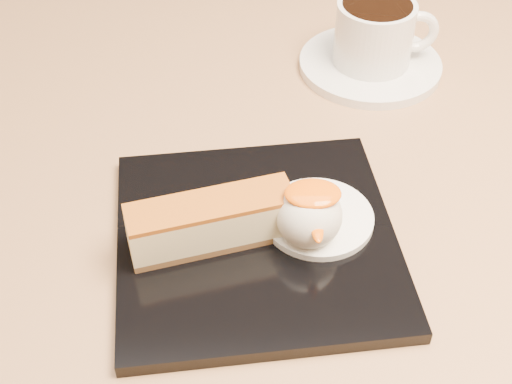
{
  "coord_description": "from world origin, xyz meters",
  "views": [
    {
      "loc": [
        -0.07,
        -0.48,
        1.14
      ],
      "look_at": [
        -0.06,
        -0.07,
        0.76
      ],
      "focal_mm": 50.0,
      "sensor_mm": 36.0,
      "label": 1
    }
  ],
  "objects_px": {
    "dessert_plate": "(257,240)",
    "cheesecake": "(211,222)",
    "ice_cream_scoop": "(309,216)",
    "saucer": "(370,65)",
    "table": "(308,280)",
    "coffee_cup": "(376,32)"
  },
  "relations": [
    {
      "from": "dessert_plate",
      "to": "saucer",
      "type": "xyz_separation_m",
      "value": [
        0.13,
        0.25,
        -0.0
      ]
    },
    {
      "from": "dessert_plate",
      "to": "table",
      "type": "bearing_deg",
      "value": 58.52
    },
    {
      "from": "dessert_plate",
      "to": "coffee_cup",
      "type": "relative_size",
      "value": 2.03
    },
    {
      "from": "dessert_plate",
      "to": "cheesecake",
      "type": "height_order",
      "value": "cheesecake"
    },
    {
      "from": "table",
      "to": "ice_cream_scoop",
      "type": "relative_size",
      "value": 15.54
    },
    {
      "from": "saucer",
      "to": "coffee_cup",
      "type": "bearing_deg",
      "value": 2.52
    },
    {
      "from": "dessert_plate",
      "to": "cheesecake",
      "type": "bearing_deg",
      "value": -171.87
    },
    {
      "from": "table",
      "to": "cheesecake",
      "type": "distance_m",
      "value": 0.23
    },
    {
      "from": "dessert_plate",
      "to": "coffee_cup",
      "type": "bearing_deg",
      "value": 62.92
    },
    {
      "from": "dessert_plate",
      "to": "saucer",
      "type": "bearing_deg",
      "value": 63.28
    },
    {
      "from": "coffee_cup",
      "to": "cheesecake",
      "type": "bearing_deg",
      "value": -125.03
    },
    {
      "from": "table",
      "to": "cheesecake",
      "type": "bearing_deg",
      "value": -133.32
    },
    {
      "from": "cheesecake",
      "to": "coffee_cup",
      "type": "bearing_deg",
      "value": 42.42
    },
    {
      "from": "table",
      "to": "cheesecake",
      "type": "xyz_separation_m",
      "value": [
        -0.09,
        -0.1,
        0.19
      ]
    },
    {
      "from": "table",
      "to": "coffee_cup",
      "type": "height_order",
      "value": "coffee_cup"
    },
    {
      "from": "cheesecake",
      "to": "table",
      "type": "bearing_deg",
      "value": 31.62
    },
    {
      "from": "ice_cream_scoop",
      "to": "saucer",
      "type": "distance_m",
      "value": 0.27
    },
    {
      "from": "cheesecake",
      "to": "saucer",
      "type": "bearing_deg",
      "value": 42.74
    },
    {
      "from": "table",
      "to": "coffee_cup",
      "type": "relative_size",
      "value": 7.39
    },
    {
      "from": "table",
      "to": "cheesecake",
      "type": "relative_size",
      "value": 6.01
    },
    {
      "from": "dessert_plate",
      "to": "ice_cream_scoop",
      "type": "height_order",
      "value": "ice_cream_scoop"
    },
    {
      "from": "table",
      "to": "dessert_plate",
      "type": "distance_m",
      "value": 0.19
    }
  ]
}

